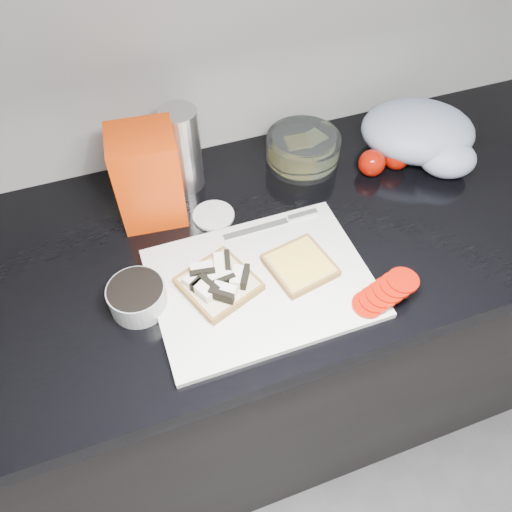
# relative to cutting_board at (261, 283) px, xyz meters

# --- Properties ---
(base_cabinet) EXTENTS (3.50, 0.60, 0.86)m
(base_cabinet) POSITION_rel_cutting_board_xyz_m (0.14, 0.13, -0.48)
(base_cabinet) COLOR black
(base_cabinet) RESTS_ON ground
(countertop) EXTENTS (3.50, 0.64, 0.04)m
(countertop) POSITION_rel_cutting_board_xyz_m (0.14, 0.13, -0.03)
(countertop) COLOR black
(countertop) RESTS_ON base_cabinet
(cutting_board) EXTENTS (0.40, 0.30, 0.01)m
(cutting_board) POSITION_rel_cutting_board_xyz_m (0.00, 0.00, 0.00)
(cutting_board) COLOR silver
(cutting_board) RESTS_ON countertop
(bread_left) EXTENTS (0.16, 0.16, 0.04)m
(bread_left) POSITION_rel_cutting_board_xyz_m (-0.08, 0.01, 0.02)
(bread_left) COLOR #FAE2B0
(bread_left) RESTS_ON cutting_board
(bread_right) EXTENTS (0.14, 0.14, 0.02)m
(bread_right) POSITION_rel_cutting_board_xyz_m (0.08, 0.00, 0.01)
(bread_right) COLOR #FAE2B0
(bread_right) RESTS_ON cutting_board
(tomato_slices) EXTENTS (0.15, 0.09, 0.03)m
(tomato_slices) POSITION_rel_cutting_board_xyz_m (0.20, -0.11, 0.02)
(tomato_slices) COLOR #A21003
(tomato_slices) RESTS_ON cutting_board
(knife) EXTENTS (0.20, 0.02, 0.01)m
(knife) POSITION_rel_cutting_board_xyz_m (0.09, 0.13, 0.01)
(knife) COLOR silver
(knife) RESTS_ON cutting_board
(seed_tub) EXTENTS (0.10, 0.10, 0.05)m
(seed_tub) POSITION_rel_cutting_board_xyz_m (-0.22, 0.03, 0.02)
(seed_tub) COLOR #979C9C
(seed_tub) RESTS_ON countertop
(tub_lid) EXTENTS (0.10, 0.10, 0.01)m
(tub_lid) POSITION_rel_cutting_board_xyz_m (-0.03, 0.20, -0.00)
(tub_lid) COLOR silver
(tub_lid) RESTS_ON countertop
(glass_bowl) EXTENTS (0.17, 0.17, 0.07)m
(glass_bowl) POSITION_rel_cutting_board_xyz_m (0.21, 0.30, 0.03)
(glass_bowl) COLOR silver
(glass_bowl) RESTS_ON countertop
(bread_bag) EXTENTS (0.14, 0.13, 0.20)m
(bread_bag) POSITION_rel_cutting_board_xyz_m (-0.15, 0.26, 0.09)
(bread_bag) COLOR red
(bread_bag) RESTS_ON countertop
(steel_canister) EXTENTS (0.08, 0.08, 0.19)m
(steel_canister) POSITION_rel_cutting_board_xyz_m (-0.06, 0.32, 0.09)
(steel_canister) COLOR silver
(steel_canister) RESTS_ON countertop
(grocery_bag) EXTENTS (0.32, 0.31, 0.11)m
(grocery_bag) POSITION_rel_cutting_board_xyz_m (0.48, 0.24, 0.05)
(grocery_bag) COLOR #A9BAD0
(grocery_bag) RESTS_ON countertop
(whole_tomatoes) EXTENTS (0.12, 0.06, 0.06)m
(whole_tomatoes) POSITION_rel_cutting_board_xyz_m (0.37, 0.21, 0.02)
(whole_tomatoes) COLOR #A21003
(whole_tomatoes) RESTS_ON countertop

